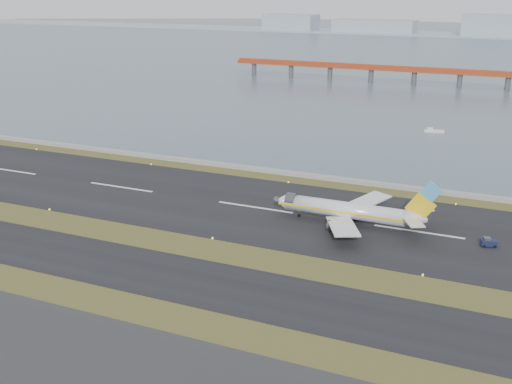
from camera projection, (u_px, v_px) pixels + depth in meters
ground at (196, 252)px, 132.42m from camera, size 1000.00×1000.00×0.00m
taxiway_strip at (165, 274)px, 122.01m from camera, size 1000.00×18.00×0.10m
runway_strip at (255, 207)px, 158.42m from camera, size 1000.00×45.00×0.10m
seawall at (298, 174)px, 184.28m from camera, size 1000.00×2.50×1.00m
bay_water at (468, 50)px, 531.21m from camera, size 1400.00×800.00×1.30m
red_pier at (460, 73)px, 339.10m from camera, size 260.00×5.00×10.20m
far_shoreline at (502, 30)px, 662.72m from camera, size 1400.00×80.00×60.50m
airliner at (351, 211)px, 145.97m from camera, size 38.52×32.89×12.80m
pushback_tug at (488, 242)px, 134.72m from camera, size 3.58×2.74×2.03m
workboat_near at (434, 131)px, 238.08m from camera, size 7.49×3.53×1.75m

